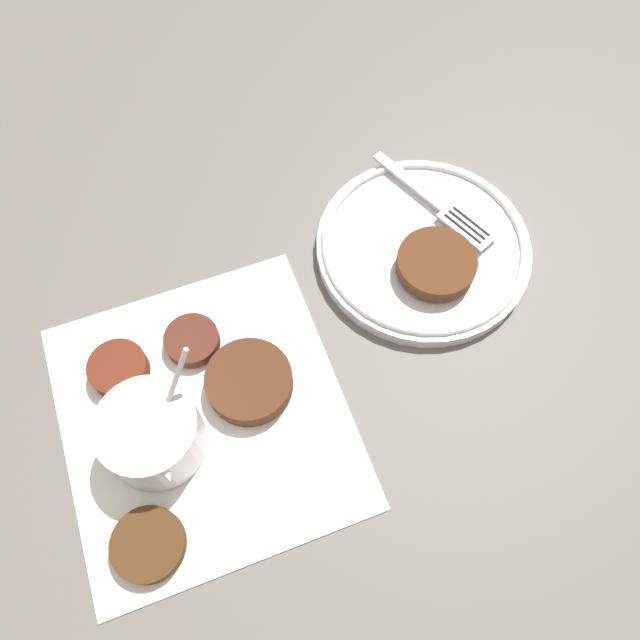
# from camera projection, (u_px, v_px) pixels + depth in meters

# --- Properties ---
(ground_plane) EXTENTS (4.00, 4.00, 0.00)m
(ground_plane) POSITION_uv_depth(u_px,v_px,m) (231.00, 418.00, 0.61)
(ground_plane) COLOR #605B56
(napkin) EXTENTS (0.33, 0.31, 0.00)m
(napkin) POSITION_uv_depth(u_px,v_px,m) (204.00, 415.00, 0.61)
(napkin) COLOR white
(napkin) RESTS_ON ground_plane
(sauce_bowl) EXTENTS (0.10, 0.11, 0.11)m
(sauce_bowl) POSITION_uv_depth(u_px,v_px,m) (153.00, 435.00, 0.57)
(sauce_bowl) COLOR silver
(sauce_bowl) RESTS_ON napkin
(fritter_0) EXTENTS (0.06, 0.06, 0.01)m
(fritter_0) POSITION_uv_depth(u_px,v_px,m) (189.00, 342.00, 0.64)
(fritter_0) COLOR #50261C
(fritter_0) RESTS_ON napkin
(fritter_1) EXTENTS (0.09, 0.09, 0.02)m
(fritter_1) POSITION_uv_depth(u_px,v_px,m) (249.00, 382.00, 0.62)
(fritter_1) COLOR #4D2A19
(fritter_1) RESTS_ON napkin
(fritter_2) EXTENTS (0.06, 0.06, 0.02)m
(fritter_2) POSITION_uv_depth(u_px,v_px,m) (119.00, 369.00, 0.62)
(fritter_2) COLOR #5B2617
(fritter_2) RESTS_ON napkin
(fritter_3) EXTENTS (0.07, 0.07, 0.01)m
(fritter_3) POSITION_uv_depth(u_px,v_px,m) (148.00, 545.00, 0.55)
(fritter_3) COLOR #492D17
(fritter_3) RESTS_ON napkin
(serving_plate) EXTENTS (0.24, 0.24, 0.02)m
(serving_plate) POSITION_uv_depth(u_px,v_px,m) (423.00, 247.00, 0.69)
(serving_plate) COLOR silver
(serving_plate) RESTS_ON ground_plane
(fritter_on_plate) EXTENTS (0.08, 0.08, 0.02)m
(fritter_on_plate) POSITION_uv_depth(u_px,v_px,m) (436.00, 264.00, 0.66)
(fritter_on_plate) COLOR #512D19
(fritter_on_plate) RESTS_ON serving_plate
(fork) EXTENTS (0.17, 0.06, 0.00)m
(fork) POSITION_uv_depth(u_px,v_px,m) (444.00, 208.00, 0.70)
(fork) COLOR silver
(fork) RESTS_ON serving_plate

